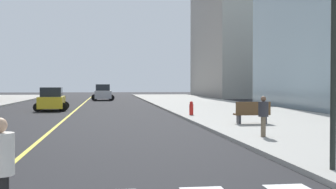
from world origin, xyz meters
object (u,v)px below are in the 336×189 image
at_px(car_yellow_nearest, 52,100).
at_px(traffic_light_near_corner, 334,17).
at_px(car_silver_second, 103,93).
at_px(pedestrian_crossing, 0,169).
at_px(fire_hydrant, 191,108).
at_px(park_bench, 252,113).
at_px(pedestrian_waiting_east, 263,114).

distance_m(car_yellow_nearest, traffic_light_near_corner, 28.85).
xyz_separation_m(car_silver_second, pedestrian_crossing, (-0.99, -52.01, -0.04)).
bearing_deg(pedestrian_crossing, fire_hydrant, 130.12).
height_order(park_bench, pedestrian_crossing, pedestrian_crossing).
bearing_deg(car_yellow_nearest, park_bench, -54.12).
height_order(park_bench, pedestrian_waiting_east, pedestrian_waiting_east).
xyz_separation_m(traffic_light_near_corner, fire_hydrant, (0.11, 18.61, -3.16)).
distance_m(car_silver_second, pedestrian_waiting_east, 42.87).
xyz_separation_m(car_silver_second, park_bench, (7.83, -37.01, -0.28)).
xyz_separation_m(park_bench, pedestrian_crossing, (-8.82, -15.00, 0.24)).
distance_m(park_bench, pedestrian_waiting_east, 5.54).
xyz_separation_m(car_yellow_nearest, fire_hydrant, (9.80, -8.42, -0.30)).
bearing_deg(pedestrian_crossing, car_silver_second, 146.82).
xyz_separation_m(car_yellow_nearest, car_silver_second, (3.83, 21.90, 0.09)).
height_order(car_yellow_nearest, fire_hydrant, car_yellow_nearest).
xyz_separation_m(traffic_light_near_corner, pedestrian_crossing, (-6.85, -3.09, -2.81)).
distance_m(traffic_light_near_corner, fire_hydrant, 18.87).
bearing_deg(park_bench, fire_hydrant, 15.03).
bearing_deg(traffic_light_near_corner, pedestrian_waiting_east, -95.52).
bearing_deg(park_bench, pedestrian_crossing, 149.06).
height_order(car_yellow_nearest, park_bench, car_yellow_nearest).
relative_size(traffic_light_near_corner, pedestrian_waiting_east, 3.31).
height_order(traffic_light_near_corner, fire_hydrant, traffic_light_near_corner).
bearing_deg(car_silver_second, fire_hydrant, 99.26).
height_order(car_yellow_nearest, car_silver_second, car_silver_second).
bearing_deg(car_silver_second, pedestrian_crossing, 87.03).
bearing_deg(car_silver_second, traffic_light_near_corner, 94.95).
distance_m(car_yellow_nearest, pedestrian_waiting_east, 22.93).
bearing_deg(pedestrian_waiting_east, traffic_light_near_corner, -161.51).
height_order(car_silver_second, pedestrian_crossing, car_silver_second).
bearing_deg(car_yellow_nearest, traffic_light_near_corner, -72.06).
relative_size(park_bench, pedestrian_waiting_east, 1.16).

